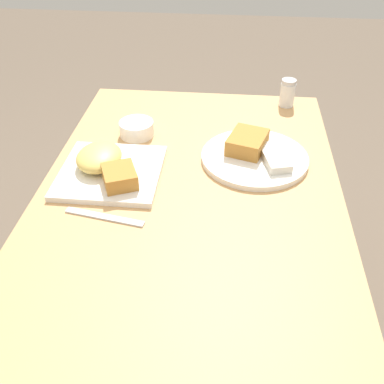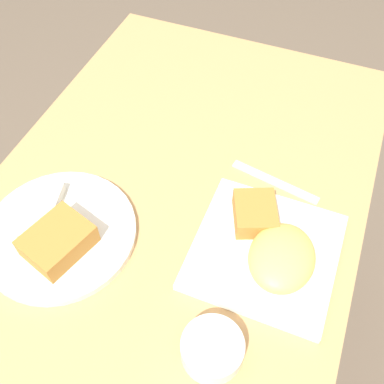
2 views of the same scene
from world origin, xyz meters
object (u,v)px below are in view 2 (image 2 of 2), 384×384
object	(u,v)px
plate_square_near	(270,249)
sauce_ramekin	(212,349)
butter_knife	(275,182)
plate_oval_far	(58,233)

from	to	relation	value
plate_square_near	sauce_ramekin	world-z (taller)	plate_square_near
sauce_ramekin	butter_knife	size ratio (longest dim) A/B	0.52
plate_oval_far	butter_knife	distance (m)	0.40
butter_knife	sauce_ramekin	bearing A→B (deg)	100.15
plate_square_near	plate_oval_far	distance (m)	0.35
plate_oval_far	butter_knife	xyz separation A→B (m)	(0.25, -0.31, -0.01)
sauce_ramekin	plate_oval_far	bearing A→B (deg)	74.18
plate_square_near	butter_knife	bearing A→B (deg)	11.11
sauce_ramekin	butter_knife	xyz separation A→B (m)	(0.34, -0.00, -0.02)
plate_oval_far	butter_knife	bearing A→B (deg)	-50.88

